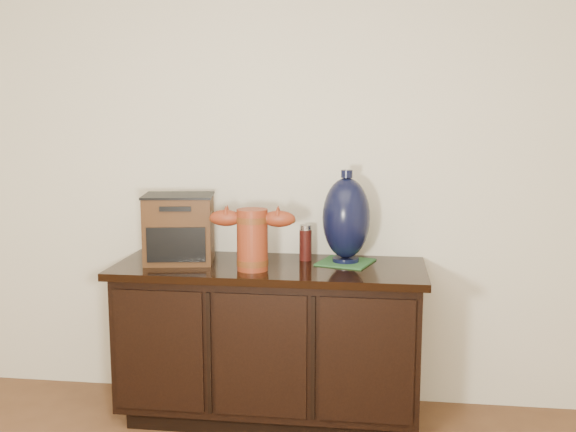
# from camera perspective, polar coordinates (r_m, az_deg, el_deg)

# --- Properties ---
(room) EXTENTS (5.00, 5.00, 5.00)m
(room) POSITION_cam_1_polar(r_m,az_deg,el_deg) (0.99, -23.01, -1.85)
(room) COLOR brown
(room) RESTS_ON ground
(sideboard) EXTENTS (1.46, 0.56, 0.75)m
(sideboard) POSITION_cam_1_polar(r_m,az_deg,el_deg) (3.28, -1.56, -10.45)
(sideboard) COLOR black
(sideboard) RESTS_ON ground
(terracotta_vessel) EXTENTS (0.39, 0.15, 0.28)m
(terracotta_vessel) POSITION_cam_1_polar(r_m,az_deg,el_deg) (3.05, -3.04, -1.69)
(terracotta_vessel) COLOR #90371A
(terracotta_vessel) RESTS_ON sideboard
(tv_radio) EXTENTS (0.37, 0.31, 0.33)m
(tv_radio) POSITION_cam_1_polar(r_m,az_deg,el_deg) (3.26, -9.20, -1.04)
(tv_radio) COLOR #402510
(tv_radio) RESTS_ON sideboard
(green_mat) EXTENTS (0.29, 0.29, 0.01)m
(green_mat) POSITION_cam_1_polar(r_m,az_deg,el_deg) (3.23, 4.90, -3.91)
(green_mat) COLOR #2C6130
(green_mat) RESTS_ON sideboard
(lamp_base) EXTENTS (0.28, 0.28, 0.44)m
(lamp_base) POSITION_cam_1_polar(r_m,az_deg,el_deg) (3.19, 4.95, -0.20)
(lamp_base) COLOR black
(lamp_base) RESTS_ON green_mat
(spray_can) EXTENTS (0.06, 0.06, 0.17)m
(spray_can) POSITION_cam_1_polar(r_m,az_deg,el_deg) (3.27, 1.49, -2.28)
(spray_can) COLOR #59130F
(spray_can) RESTS_ON sideboard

